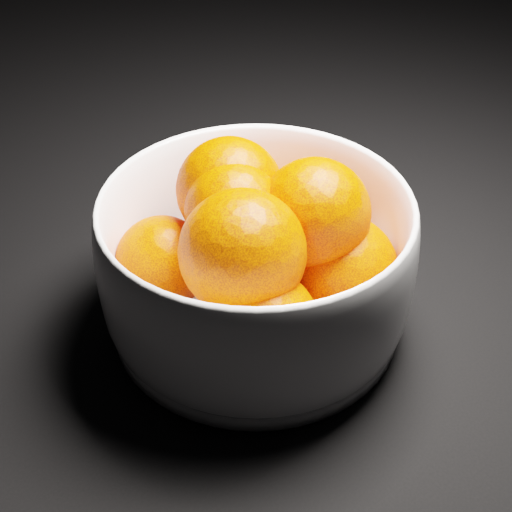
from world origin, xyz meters
TOP-DOWN VIEW (x-y plane):
  - ground at (0.00, 0.00)m, footprint 3.00×3.00m
  - bowl at (-0.25, -0.25)m, footprint 0.25×0.25m
  - orange_pile at (-0.25, -0.26)m, footprint 0.19×0.19m

SIDE VIEW (x-z plane):
  - ground at x=0.00m, z-range 0.00..0.00m
  - bowl at x=-0.25m, z-range 0.00..0.12m
  - orange_pile at x=-0.25m, z-range 0.01..0.15m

